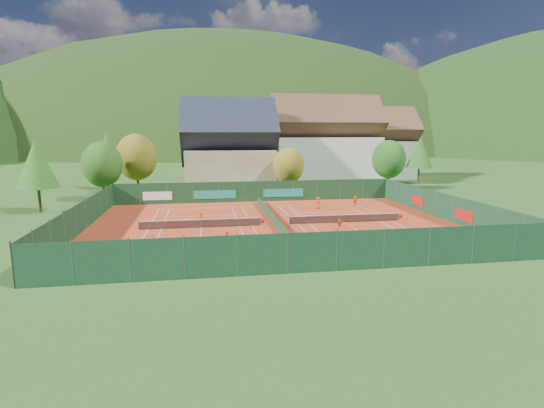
{
  "coord_description": "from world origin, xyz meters",
  "views": [
    {
      "loc": [
        -7.75,
        -44.68,
        10.1
      ],
      "look_at": [
        0.0,
        2.0,
        2.0
      ],
      "focal_mm": 28.0,
      "sensor_mm": 36.0,
      "label": 1
    }
  ],
  "objects_px": {
    "player_left_mid": "(227,239)",
    "ball_hopper": "(438,241)",
    "player_right_far_a": "(318,203)",
    "player_left_near": "(153,241)",
    "chalet": "(229,152)",
    "player_right_far_b": "(355,201)",
    "player_left_far": "(201,218)",
    "hotel_block_a": "(324,146)",
    "hotel_block_b": "(375,148)",
    "player_right_near": "(339,224)"
  },
  "relations": [
    {
      "from": "player_left_mid",
      "to": "ball_hopper",
      "type": "bearing_deg",
      "value": -10.95
    },
    {
      "from": "ball_hopper",
      "to": "player_right_far_a",
      "type": "distance_m",
      "value": 20.74
    },
    {
      "from": "player_left_near",
      "to": "player_right_far_a",
      "type": "height_order",
      "value": "player_right_far_a"
    },
    {
      "from": "chalet",
      "to": "player_right_far_b",
      "type": "distance_m",
      "value": 25.97
    },
    {
      "from": "player_left_far",
      "to": "ball_hopper",
      "type": "bearing_deg",
      "value": 157.03
    },
    {
      "from": "hotel_block_a",
      "to": "player_right_far_b",
      "type": "relative_size",
      "value": 16.03
    },
    {
      "from": "hotel_block_a",
      "to": "chalet",
      "type": "bearing_deg",
      "value": -162.47
    },
    {
      "from": "hotel_block_b",
      "to": "player_right_far_b",
      "type": "height_order",
      "value": "hotel_block_b"
    },
    {
      "from": "player_left_far",
      "to": "player_right_far_b",
      "type": "xyz_separation_m",
      "value": [
        21.09,
        8.0,
        0.08
      ]
    },
    {
      "from": "player_left_mid",
      "to": "hotel_block_b",
      "type": "bearing_deg",
      "value": 54.66
    },
    {
      "from": "chalet",
      "to": "player_right_near",
      "type": "xyz_separation_m",
      "value": [
        9.22,
        -33.38,
        -6.0
      ]
    },
    {
      "from": "player_right_near",
      "to": "player_right_far_a",
      "type": "height_order",
      "value": "player_right_far_a"
    },
    {
      "from": "player_left_near",
      "to": "player_left_far",
      "type": "xyz_separation_m",
      "value": [
        4.18,
        9.94,
        -0.05
      ]
    },
    {
      "from": "hotel_block_a",
      "to": "player_left_mid",
      "type": "height_order",
      "value": "hotel_block_a"
    },
    {
      "from": "player_left_near",
      "to": "player_right_far_b",
      "type": "bearing_deg",
      "value": 31.03
    },
    {
      "from": "chalet",
      "to": "player_left_far",
      "type": "height_order",
      "value": "chalet"
    },
    {
      "from": "player_left_mid",
      "to": "player_right_far_b",
      "type": "xyz_separation_m",
      "value": [
        18.75,
        18.39,
        0.0
      ]
    },
    {
      "from": "player_left_near",
      "to": "player_right_near",
      "type": "relative_size",
      "value": 1.03
    },
    {
      "from": "hotel_block_a",
      "to": "player_left_near",
      "type": "distance_m",
      "value": 52.22
    },
    {
      "from": "ball_hopper",
      "to": "player_left_far",
      "type": "distance_m",
      "value": 24.87
    },
    {
      "from": "player_right_near",
      "to": "chalet",
      "type": "bearing_deg",
      "value": 65.78
    },
    {
      "from": "chalet",
      "to": "hotel_block_a",
      "type": "relative_size",
      "value": 0.75
    },
    {
      "from": "ball_hopper",
      "to": "player_left_mid",
      "type": "xyz_separation_m",
      "value": [
        -18.43,
        3.29,
        0.12
      ]
    },
    {
      "from": "player_left_near",
      "to": "player_right_far_b",
      "type": "xyz_separation_m",
      "value": [
        25.26,
        17.94,
        0.03
      ]
    },
    {
      "from": "player_left_far",
      "to": "hotel_block_a",
      "type": "bearing_deg",
      "value": -115.23
    },
    {
      "from": "hotel_block_a",
      "to": "player_right_far_b",
      "type": "distance_m",
      "value": 26.53
    },
    {
      "from": "chalet",
      "to": "player_right_far_a",
      "type": "relative_size",
      "value": 10.22
    },
    {
      "from": "hotel_block_b",
      "to": "player_left_far",
      "type": "xyz_separation_m",
      "value": [
        -38.0,
        -41.5,
        -6.02
      ]
    },
    {
      "from": "hotel_block_b",
      "to": "chalet",
      "type": "bearing_deg",
      "value": -157.01
    },
    {
      "from": "ball_hopper",
      "to": "player_left_far",
      "type": "height_order",
      "value": "player_left_far"
    },
    {
      "from": "ball_hopper",
      "to": "hotel_block_b",
      "type": "bearing_deg",
      "value": 72.66
    },
    {
      "from": "chalet",
      "to": "ball_hopper",
      "type": "bearing_deg",
      "value": -69.04
    },
    {
      "from": "player_left_mid",
      "to": "player_right_far_b",
      "type": "relative_size",
      "value": 1.0
    },
    {
      "from": "chalet",
      "to": "hotel_block_b",
      "type": "bearing_deg",
      "value": 22.99
    },
    {
      "from": "hotel_block_b",
      "to": "player_right_far_a",
      "type": "distance_m",
      "value": 42.23
    },
    {
      "from": "hotel_block_b",
      "to": "player_right_far_b",
      "type": "xyz_separation_m",
      "value": [
        -16.92,
        -33.5,
        -5.95
      ]
    },
    {
      "from": "ball_hopper",
      "to": "player_left_far",
      "type": "xyz_separation_m",
      "value": [
        -20.77,
        13.68,
        0.04
      ]
    },
    {
      "from": "player_left_mid",
      "to": "player_right_near",
      "type": "relative_size",
      "value": 1.08
    },
    {
      "from": "hotel_block_b",
      "to": "player_right_far_a",
      "type": "xyz_separation_m",
      "value": [
        -22.65,
        -35.16,
        -5.83
      ]
    },
    {
      "from": "player_left_mid",
      "to": "player_left_far",
      "type": "relative_size",
      "value": 1.13
    },
    {
      "from": "hotel_block_a",
      "to": "player_left_far",
      "type": "xyz_separation_m",
      "value": [
        -24.0,
        -33.5,
        -6.79
      ]
    },
    {
      "from": "hotel_block_a",
      "to": "hotel_block_b",
      "type": "bearing_deg",
      "value": 29.74
    },
    {
      "from": "chalet",
      "to": "player_right_far_b",
      "type": "height_order",
      "value": "chalet"
    },
    {
      "from": "player_left_near",
      "to": "player_left_mid",
      "type": "xyz_separation_m",
      "value": [
        6.51,
        -0.45,
        0.03
      ]
    },
    {
      "from": "player_left_far",
      "to": "player_right_near",
      "type": "bearing_deg",
      "value": 167.94
    },
    {
      "from": "ball_hopper",
      "to": "player_left_near",
      "type": "distance_m",
      "value": 25.22
    },
    {
      "from": "chalet",
      "to": "player_right_far_a",
      "type": "height_order",
      "value": "chalet"
    },
    {
      "from": "hotel_block_a",
      "to": "ball_hopper",
      "type": "height_order",
      "value": "hotel_block_a"
    },
    {
      "from": "hotel_block_a",
      "to": "player_right_far_a",
      "type": "xyz_separation_m",
      "value": [
        -8.65,
        -27.16,
        -6.59
      ]
    },
    {
      "from": "chalet",
      "to": "player_left_mid",
      "type": "xyz_separation_m",
      "value": [
        -2.66,
        -37.89,
        -5.95
      ]
    }
  ]
}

